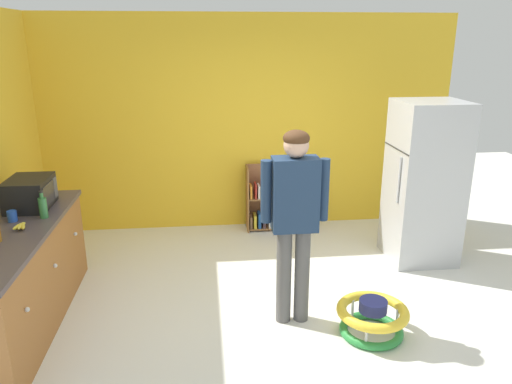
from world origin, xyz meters
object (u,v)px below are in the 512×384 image
banana_bunch (21,226)px  green_glass_bottle (43,207)px  bookshelf (273,202)px  baby_walker (372,318)px  kitchen_counter (18,279)px  standing_person (295,211)px  refrigerator (424,183)px  microwave (30,193)px  blue_cup (12,216)px

banana_bunch → green_glass_bottle: bearing=67.0°
bookshelf → banana_bunch: 3.20m
baby_walker → banana_bunch: size_ratio=3.87×
kitchen_counter → green_glass_bottle: bearing=53.8°
kitchen_counter → banana_bunch: size_ratio=13.81×
standing_person → green_glass_bottle: 2.19m
refrigerator → microwave: (-4.00, -0.41, 0.15)m
microwave → blue_cup: microwave is taller
refrigerator → baby_walker: (-1.02, -1.42, -0.73)m
refrigerator → green_glass_bottle: (-3.80, -0.71, 0.11)m
blue_cup → banana_bunch: bearing=-55.0°
refrigerator → bookshelf: size_ratio=2.09×
baby_walker → microwave: microwave is taller
kitchen_counter → green_glass_bottle: green_glass_bottle is taller
kitchen_counter → standing_person: bearing=-3.9°
bookshelf → microwave: microwave is taller
microwave → blue_cup: size_ratio=5.05×
microwave → green_glass_bottle: size_ratio=1.95×
standing_person → bookshelf: bearing=86.5°
refrigerator → banana_bunch: (-3.91, -0.96, 0.04)m
baby_walker → microwave: bearing=161.2°
standing_person → baby_walker: size_ratio=2.84×
microwave → blue_cup: bearing=-97.2°
microwave → baby_walker: bearing=-18.8°
banana_bunch → refrigerator: bearing=13.8°
refrigerator → baby_walker: refrigerator is taller
refrigerator → banana_bunch: size_ratio=11.42×
standing_person → green_glass_bottle: (-2.14, 0.42, -0.03)m
microwave → banana_bunch: bearing=-80.7°
blue_cup → standing_person: bearing=-8.6°
bookshelf → refrigerator: bearing=-35.6°
bookshelf → blue_cup: 3.19m
banana_bunch → green_glass_bottle: 0.29m
microwave → green_glass_bottle: bearing=-55.9°
baby_walker → banana_bunch: (-2.88, 0.46, 0.77)m
green_glass_bottle → bookshelf: bearing=38.2°
refrigerator → bookshelf: bearing=144.4°
standing_person → green_glass_bottle: size_ratio=6.96×
bookshelf → microwave: bearing=-148.8°
kitchen_counter → banana_bunch: (0.08, 0.01, 0.48)m
standing_person → baby_walker: standing_person is taller
kitchen_counter → green_glass_bottle: 0.64m
baby_walker → green_glass_bottle: 2.99m
banana_bunch → blue_cup: (-0.14, 0.19, 0.02)m
baby_walker → green_glass_bottle: green_glass_bottle is taller
standing_person → blue_cup: bearing=171.4°
bookshelf → banana_bunch: size_ratio=5.45×
standing_person → blue_cup: size_ratio=18.02×
blue_cup → microwave: bearing=82.8°
kitchen_counter → standing_person: (2.34, -0.16, 0.58)m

